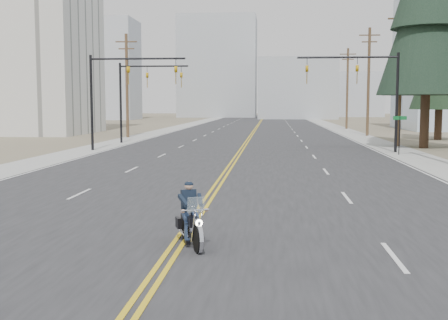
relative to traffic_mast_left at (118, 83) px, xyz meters
name	(u,v)px	position (x,y,z in m)	size (l,w,h in m)	color
ground_plane	(128,319)	(8.98, -32.00, -4.94)	(400.00, 400.00, 0.00)	#776D56
road	(256,129)	(8.98, 38.00, -4.93)	(20.00, 200.00, 0.01)	#303033
sidewalk_left	(174,128)	(-2.52, 38.00, -4.93)	(3.00, 200.00, 0.01)	#A5A5A0
sidewalk_right	(339,129)	(20.48, 38.00, -4.93)	(3.00, 200.00, 0.01)	#A5A5A0
traffic_mast_left	(118,83)	(0.00, 0.00, 0.00)	(7.10, 0.26, 7.00)	black
traffic_mast_right	(368,82)	(17.95, 0.00, 0.00)	(7.10, 0.26, 7.00)	black
traffic_mast_far	(139,87)	(-0.33, 8.00, -0.06)	(6.10, 0.26, 7.00)	black
street_sign	(400,128)	(19.78, -2.00, -3.13)	(0.90, 0.06, 2.62)	black
utility_pole_c	(400,75)	(21.48, 6.00, 0.79)	(2.20, 0.30, 11.00)	brown
utility_pole_d	(369,80)	(21.48, 21.00, 1.05)	(2.20, 0.30, 11.50)	brown
utility_pole_e	(347,87)	(21.48, 38.00, 0.79)	(2.20, 0.30, 11.00)	brown
utility_pole_left	(127,84)	(-3.52, 16.00, 0.54)	(2.20, 0.30, 10.50)	brown
apartment_block	(9,3)	(-19.02, 23.00, 10.06)	(18.00, 14.00, 30.00)	silver
haze_bldg_a	(105,70)	(-26.02, 83.00, 6.06)	(14.00, 12.00, 22.00)	#B7BCC6
haze_bldg_b	(297,89)	(16.98, 93.00, 2.06)	(18.00, 14.00, 14.00)	#ADB2B7
haze_bldg_d	(218,68)	(-3.02, 108.00, 8.06)	(20.00, 15.00, 26.00)	#ADB2B7
haze_bldg_e	(355,95)	(33.98, 118.00, 1.06)	(14.00, 14.00, 12.00)	#B7BCC6
haze_bldg_f	(64,86)	(-41.02, 98.00, 3.06)	(12.00, 12.00, 16.00)	#ADB2B7
motorcyclist	(191,215)	(9.32, -27.32, -4.17)	(0.85, 1.97, 1.54)	black
conifer_far	(441,51)	(27.13, 14.86, 3.47)	(5.47, 5.47, 14.65)	#382619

